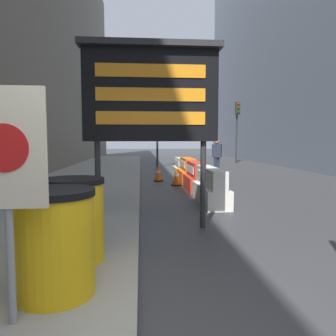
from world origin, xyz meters
TOP-DOWN VIEW (x-y plane):
  - barrel_drum_foreground at (-0.73, 0.69)m, footprint 0.73×0.73m
  - barrel_drum_middle at (-0.75, 1.54)m, footprint 0.73×0.73m
  - warning_sign at (-0.94, 0.21)m, footprint 0.59×0.08m
  - message_board at (0.22, 3.42)m, footprint 2.41×0.36m
  - jersey_barrier_white at (1.76, 5.68)m, footprint 0.57×2.10m
  - jersey_barrier_red_striped at (1.76, 7.82)m, footprint 0.61×1.65m
  - jersey_barrier_orange_near at (1.76, 9.66)m, footprint 0.61×1.67m
  - jersey_barrier_cream at (1.76, 11.82)m, footprint 0.52×1.99m
  - traffic_cone_near at (1.27, 8.96)m, footprint 0.35×0.35m
  - traffic_cone_mid at (0.71, 10.24)m, footprint 0.35×0.35m
  - traffic_light_near_curb at (0.99, 16.37)m, footprint 0.28×0.45m
  - traffic_light_far_side at (6.56, 19.61)m, footprint 0.28×0.45m
  - pedestrian_worker at (3.54, 12.65)m, footprint 0.49×0.40m

SIDE VIEW (x-z plane):
  - traffic_cone_near at x=1.27m, z-range -0.01..0.61m
  - traffic_cone_mid at x=0.71m, z-range -0.01..0.61m
  - jersey_barrier_cream at x=1.76m, z-range -0.05..0.75m
  - jersey_barrier_white at x=1.76m, z-range -0.05..0.83m
  - jersey_barrier_red_striped at x=1.76m, z-range -0.05..0.83m
  - jersey_barrier_orange_near at x=1.76m, z-range -0.06..0.86m
  - barrel_drum_foreground at x=-0.73m, z-range 0.17..1.13m
  - barrel_drum_middle at x=-0.75m, z-range 0.17..1.13m
  - pedestrian_worker at x=3.54m, z-range 0.15..1.75m
  - warning_sign at x=-0.94m, z-range 0.49..2.27m
  - message_board at x=0.22m, z-range 0.74..3.94m
  - traffic_light_near_curb at x=0.99m, z-range 0.92..5.06m
  - traffic_light_far_side at x=6.56m, z-range 0.93..5.07m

